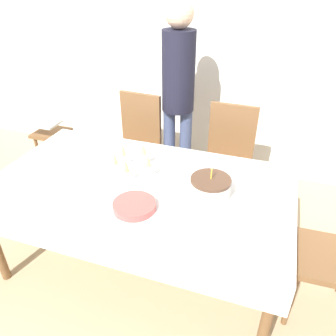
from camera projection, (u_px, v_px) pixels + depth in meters
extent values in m
plane|color=tan|center=(145.00, 261.00, 2.51)|extent=(12.00, 12.00, 0.00)
cube|color=silver|center=(205.00, 38.00, 3.11)|extent=(8.00, 0.05, 2.70)
cube|color=white|center=(141.00, 184.00, 2.14)|extent=(1.91, 1.05, 0.03)
cube|color=white|center=(141.00, 195.00, 2.19)|extent=(1.94, 1.08, 0.21)
cylinder|color=brown|center=(266.00, 321.00, 1.71)|extent=(0.06, 0.06, 0.70)
cylinder|color=brown|center=(72.00, 172.00, 2.96)|extent=(0.06, 0.06, 0.70)
cylinder|color=brown|center=(277.00, 213.00, 2.46)|extent=(0.06, 0.06, 0.70)
cube|color=brown|center=(132.00, 154.00, 3.02)|extent=(0.45, 0.45, 0.04)
cube|color=brown|center=(141.00, 120.00, 3.03)|extent=(0.40, 0.07, 0.50)
cylinder|color=brown|center=(142.00, 190.00, 2.94)|extent=(0.04, 0.04, 0.43)
cylinder|color=brown|center=(108.00, 181.00, 3.07)|extent=(0.04, 0.04, 0.43)
cylinder|color=brown|center=(159.00, 171.00, 3.23)|extent=(0.04, 0.04, 0.43)
cylinder|color=brown|center=(127.00, 163.00, 3.35)|extent=(0.04, 0.04, 0.43)
cube|color=brown|center=(224.00, 170.00, 2.78)|extent=(0.43, 0.43, 0.04)
cube|color=brown|center=(232.00, 132.00, 2.80)|extent=(0.40, 0.05, 0.50)
cylinder|color=brown|center=(239.00, 209.00, 2.71)|extent=(0.04, 0.04, 0.43)
cylinder|color=brown|center=(197.00, 200.00, 2.82)|extent=(0.04, 0.04, 0.43)
cylinder|color=brown|center=(246.00, 186.00, 3.00)|extent=(0.04, 0.04, 0.43)
cylinder|color=brown|center=(208.00, 178.00, 3.11)|extent=(0.04, 0.04, 0.43)
cube|color=brown|center=(329.00, 258.00, 1.94)|extent=(0.43, 0.43, 0.04)
cylinder|color=brown|center=(290.00, 301.00, 1.96)|extent=(0.04, 0.04, 0.43)
cylinder|color=brown|center=(289.00, 258.00, 2.26)|extent=(0.04, 0.04, 0.43)
cylinder|color=silver|center=(210.00, 188.00, 1.99)|extent=(0.24, 0.24, 0.10)
cylinder|color=#4C3323|center=(211.00, 180.00, 1.96)|extent=(0.25, 0.25, 0.02)
cylinder|color=yellow|center=(211.00, 175.00, 1.94)|extent=(0.01, 0.01, 0.06)
sphere|color=#F9CC4C|center=(212.00, 169.00, 1.92)|extent=(0.01, 0.01, 0.01)
cylinder|color=silver|center=(130.00, 173.00, 2.22)|extent=(0.36, 0.36, 0.01)
cylinder|color=silver|center=(148.00, 177.00, 2.17)|extent=(0.05, 0.05, 0.00)
cylinder|color=silver|center=(148.00, 172.00, 2.15)|extent=(0.01, 0.01, 0.08)
cone|color=#E0CC72|center=(148.00, 160.00, 2.10)|extent=(0.04, 0.04, 0.08)
cylinder|color=silver|center=(144.00, 165.00, 2.31)|extent=(0.05, 0.05, 0.00)
cylinder|color=silver|center=(144.00, 159.00, 2.28)|extent=(0.01, 0.01, 0.08)
cone|color=#E0CC72|center=(143.00, 149.00, 2.24)|extent=(0.04, 0.04, 0.08)
cylinder|color=silver|center=(124.00, 166.00, 2.30)|extent=(0.05, 0.05, 0.00)
cylinder|color=silver|center=(124.00, 160.00, 2.27)|extent=(0.01, 0.01, 0.08)
cone|color=#E0CC72|center=(123.00, 149.00, 2.23)|extent=(0.04, 0.04, 0.08)
cylinder|color=silver|center=(116.00, 175.00, 2.20)|extent=(0.05, 0.05, 0.00)
cylinder|color=silver|center=(116.00, 169.00, 2.17)|extent=(0.01, 0.01, 0.08)
cone|color=#E0CC72|center=(115.00, 158.00, 2.13)|extent=(0.04, 0.04, 0.08)
cylinder|color=silver|center=(127.00, 183.00, 2.11)|extent=(0.05, 0.05, 0.00)
cylinder|color=silver|center=(127.00, 177.00, 2.09)|extent=(0.01, 0.01, 0.08)
cone|color=#E0CC72|center=(126.00, 166.00, 2.05)|extent=(0.04, 0.04, 0.08)
cylinder|color=#CC4C47|center=(134.00, 208.00, 1.90)|extent=(0.25, 0.25, 0.01)
cylinder|color=#CC4C47|center=(134.00, 207.00, 1.89)|extent=(0.25, 0.25, 0.01)
cylinder|color=#CC4C47|center=(134.00, 206.00, 1.89)|extent=(0.25, 0.25, 0.01)
cylinder|color=#CC4C47|center=(134.00, 205.00, 1.89)|extent=(0.25, 0.25, 0.01)
cylinder|color=#CC4C47|center=(134.00, 204.00, 1.88)|extent=(0.25, 0.25, 0.01)
cylinder|color=#CC4C47|center=(134.00, 203.00, 1.88)|extent=(0.25, 0.25, 0.01)
cube|color=silver|center=(206.00, 215.00, 1.85)|extent=(0.29, 0.12, 0.00)
cube|color=silver|center=(41.00, 184.00, 2.09)|extent=(0.17, 0.06, 0.02)
cube|color=white|center=(60.00, 172.00, 2.23)|extent=(0.15, 0.15, 0.01)
cylinder|color=#3F4C72|center=(169.00, 150.00, 3.16)|extent=(0.11, 0.11, 0.84)
cylinder|color=#3F4C72|center=(185.00, 152.00, 3.12)|extent=(0.11, 0.11, 0.84)
cylinder|color=black|center=(178.00, 72.00, 2.75)|extent=(0.28, 0.28, 0.67)
sphere|color=#D8B293|center=(179.00, 13.00, 2.51)|extent=(0.23, 0.23, 0.23)
cube|color=brown|center=(51.00, 133.00, 3.19)|extent=(0.30, 0.30, 0.03)
cube|color=silver|center=(41.00, 123.00, 3.03)|extent=(0.33, 0.20, 0.02)
cylinder|color=brown|center=(40.00, 161.00, 3.28)|extent=(0.03, 0.03, 0.54)
cylinder|color=brown|center=(59.00, 165.00, 3.22)|extent=(0.03, 0.03, 0.54)
cylinder|color=brown|center=(54.00, 151.00, 3.45)|extent=(0.03, 0.03, 0.54)
cylinder|color=brown|center=(72.00, 155.00, 3.39)|extent=(0.03, 0.03, 0.54)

